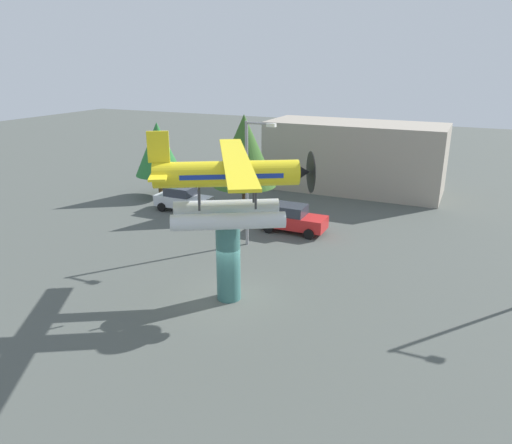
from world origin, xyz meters
The scene contains 9 objects.
ground_plane centered at (0.00, 0.00, 0.00)m, with size 140.00×140.00×0.00m, color #4C514C.
display_pedestal centered at (0.00, 0.00, 1.88)m, with size 1.10×1.10×3.76m, color #386B66.
floatplane_monument centered at (0.11, 0.07, 5.43)m, with size 7.05×9.53×4.00m.
car_near_silver centered at (-9.50, 10.80, 0.88)m, with size 4.20×2.02×1.76m.
car_mid_red centered at (-0.56, 9.83, 0.88)m, with size 4.20×2.02×1.76m.
streetlight_primary centered at (-2.02, 6.58, 4.29)m, with size 1.84×0.28×7.32m.
storefront_building centered at (0.34, 22.00, 2.84)m, with size 14.45×5.90×5.67m, color #9E9384.
tree_west centered at (-13.36, 13.42, 3.84)m, with size 3.76×3.76×5.94m.
tree_east centered at (-5.30, 12.52, 4.46)m, with size 4.55×4.55×7.00m.
Camera 1 is at (9.49, -17.60, 10.48)m, focal length 33.55 mm.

